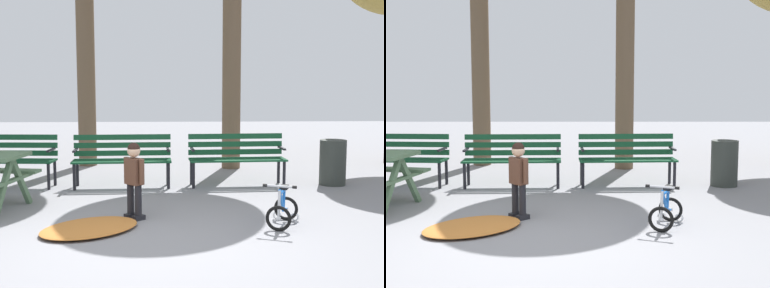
{
  "view_description": "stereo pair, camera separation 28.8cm",
  "coord_description": "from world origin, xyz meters",
  "views": [
    {
      "loc": [
        0.25,
        -5.34,
        1.69
      ],
      "look_at": [
        0.55,
        1.98,
        0.85
      ],
      "focal_mm": 49.23,
      "sensor_mm": 36.0,
      "label": 1
    },
    {
      "loc": [
        0.54,
        -5.34,
        1.69
      ],
      "look_at": [
        0.55,
        1.98,
        0.85
      ],
      "focal_mm": 49.23,
      "sensor_mm": 36.0,
      "label": 2
    }
  ],
  "objects": [
    {
      "name": "ground",
      "position": [
        0.0,
        0.0,
        0.0
      ],
      "size": [
        36.0,
        36.0,
        0.0
      ],
      "primitive_type": "plane",
      "color": "gray"
    },
    {
      "name": "park_bench_far_left",
      "position": [
        -2.43,
        3.34,
        0.51
      ],
      "size": [
        1.63,
        0.56,
        0.85
      ],
      "color": "#144728",
      "rests_on": "ground"
    },
    {
      "name": "park_bench_left",
      "position": [
        -0.54,
        3.26,
        0.51
      ],
      "size": [
        1.62,
        0.52,
        0.85
      ],
      "color": "#144728",
      "rests_on": "ground"
    },
    {
      "name": "park_bench_right",
      "position": [
        1.35,
        3.34,
        0.51
      ],
      "size": [
        1.62,
        0.54,
        0.85
      ],
      "color": "#144728",
      "rests_on": "ground"
    },
    {
      "name": "child_standing",
      "position": [
        -0.21,
        1.14,
        0.56
      ],
      "size": [
        0.28,
        0.29,
        0.97
      ],
      "color": "black",
      "rests_on": "ground"
    },
    {
      "name": "kids_bicycle",
      "position": [
        1.59,
        0.77,
        0.2
      ],
      "size": [
        0.52,
        0.63,
        0.54
      ],
      "color": "black",
      "rests_on": "ground"
    },
    {
      "name": "leaf_pile",
      "position": [
        -0.69,
        0.64,
        0.04
      ],
      "size": [
        1.47,
        1.42,
        0.07
      ],
      "primitive_type": "ellipsoid",
      "rotation": [
        0.0,
        0.0,
        0.7
      ],
      "color": "#B26B2D",
      "rests_on": "ground"
    },
    {
      "name": "trash_bin",
      "position": [
        2.97,
        3.28,
        0.38
      ],
      "size": [
        0.44,
        0.44,
        0.76
      ],
      "primitive_type": "cylinder",
      "color": "#2D332D",
      "rests_on": "ground"
    }
  ]
}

